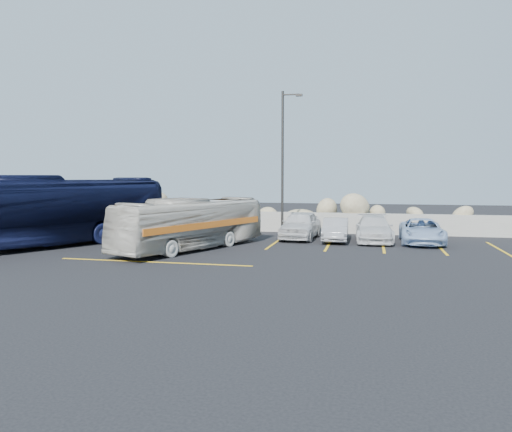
% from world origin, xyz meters
% --- Properties ---
extents(ground, '(90.00, 90.00, 0.00)m').
position_xyz_m(ground, '(0.00, 0.00, 0.00)').
color(ground, black).
rests_on(ground, ground).
extents(seawall, '(60.00, 0.40, 1.20)m').
position_xyz_m(seawall, '(0.00, 12.00, 0.60)').
color(seawall, gray).
rests_on(seawall, ground).
extents(riprap_pile, '(54.00, 2.80, 2.60)m').
position_xyz_m(riprap_pile, '(0.00, 13.20, 1.30)').
color(riprap_pile, tan).
rests_on(riprap_pile, ground).
extents(parking_lines, '(18.16, 9.36, 0.01)m').
position_xyz_m(parking_lines, '(4.64, 5.57, 0.01)').
color(parking_lines, gold).
rests_on(parking_lines, ground).
extents(lamppost, '(1.14, 0.18, 8.00)m').
position_xyz_m(lamppost, '(2.56, 9.50, 4.30)').
color(lamppost, '#2C2A27').
rests_on(lamppost, ground).
extents(vintage_bus, '(5.05, 8.63, 2.37)m').
position_xyz_m(vintage_bus, '(-0.75, 3.81, 1.19)').
color(vintage_bus, beige).
rests_on(vintage_bus, ground).
extents(tour_coach, '(8.36, 12.16, 3.42)m').
position_xyz_m(tour_coach, '(-7.95, 3.02, 1.71)').
color(tour_coach, black).
rests_on(tour_coach, ground).
extents(car_a, '(2.03, 4.48, 1.49)m').
position_xyz_m(car_a, '(3.61, 8.88, 0.75)').
color(car_a, silver).
rests_on(car_a, ground).
extents(car_b, '(1.36, 3.64, 1.19)m').
position_xyz_m(car_b, '(5.52, 8.24, 0.59)').
color(car_b, '#9F9FA4').
rests_on(car_b, ground).
extents(car_c, '(2.02, 4.57, 1.30)m').
position_xyz_m(car_c, '(7.47, 8.59, 0.65)').
color(car_c, silver).
rests_on(car_c, ground).
extents(car_d, '(2.11, 4.48, 1.24)m').
position_xyz_m(car_d, '(9.81, 8.31, 0.62)').
color(car_d, '#99B4D9').
rests_on(car_d, ground).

